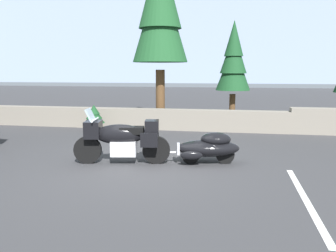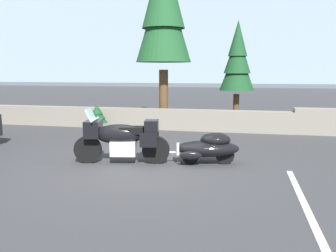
{
  "view_description": "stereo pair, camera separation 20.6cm",
  "coord_description": "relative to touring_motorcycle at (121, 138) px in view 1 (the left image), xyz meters",
  "views": [
    {
      "loc": [
        2.0,
        -7.64,
        2.2
      ],
      "look_at": [
        0.42,
        0.77,
        0.85
      ],
      "focal_mm": 37.32,
      "sensor_mm": 36.0,
      "label": 1
    },
    {
      "loc": [
        2.2,
        -7.6,
        2.2
      ],
      "look_at": [
        0.42,
        0.77,
        0.85
      ],
      "focal_mm": 37.32,
      "sensor_mm": 36.0,
      "label": 2
    }
  ],
  "objects": [
    {
      "name": "car_shaped_trailer",
      "position": [
        2.05,
        0.36,
        -0.21
      ],
      "size": [
        2.23,
        0.97,
        0.76
      ],
      "color": "black",
      "rests_on": "ground"
    },
    {
      "name": "pine_tree_tall",
      "position": [
        -0.29,
        5.89,
        4.26
      ],
      "size": [
        2.17,
        2.17,
        7.8
      ],
      "color": "brown",
      "rests_on": "ground"
    },
    {
      "name": "stone_guard_wall",
      "position": [
        1.5,
        5.07,
        -0.21
      ],
      "size": [
        24.0,
        0.57,
        0.91
      ],
      "color": "gray",
      "rests_on": "ground"
    },
    {
      "name": "pine_tree_secondary",
      "position": [
        2.56,
        7.24,
        2.05
      ],
      "size": [
        1.44,
        1.44,
        4.27
      ],
      "color": "brown",
      "rests_on": "ground"
    },
    {
      "name": "distant_ridgeline",
      "position": [
        0.61,
        95.07,
        7.38
      ],
      "size": [
        240.0,
        80.0,
        16.0
      ],
      "primitive_type": "cube",
      "color": "#8C9EB7",
      "rests_on": "ground"
    },
    {
      "name": "pine_sapling_near",
      "position": [
        -2.38,
        4.08,
        -0.01
      ],
      "size": [
        0.76,
        0.76,
        0.98
      ],
      "color": "brown",
      "rests_on": "ground"
    },
    {
      "name": "touring_motorcycle",
      "position": [
        0.0,
        0.0,
        0.0
      ],
      "size": [
        2.3,
        0.98,
        1.33
      ],
      "color": "black",
      "rests_on": "ground"
    },
    {
      "name": "parking_stripe_marker",
      "position": [
        3.88,
        -1.69,
        -0.62
      ],
      "size": [
        0.12,
        3.6,
        0.01
      ],
      "primitive_type": "cube",
      "color": "silver",
      "rests_on": "ground"
    },
    {
      "name": "ground_plane",
      "position": [
        0.61,
        -0.19,
        -0.62
      ],
      "size": [
        80.0,
        80.0,
        0.0
      ],
      "primitive_type": "plane",
      "color": "#38383A"
    }
  ]
}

